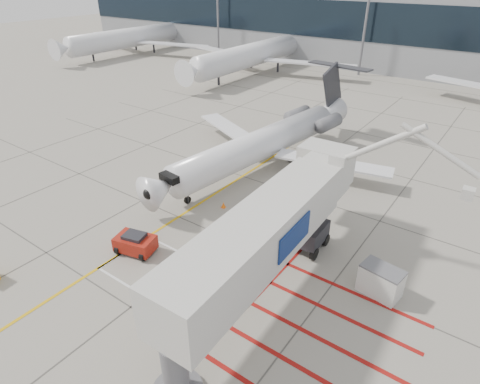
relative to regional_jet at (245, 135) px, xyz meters
The scene contains 10 objects.
ground_plane 13.52m from the regional_jet, 71.84° to the right, with size 260.00×260.00×0.00m, color gray.
regional_jet is the anchor object (origin of this frame).
jet_bridge 15.26m from the regional_jet, 52.33° to the right, with size 8.92×18.83×7.53m, color silver, non-canonical shape.
pushback_tug 13.27m from the regional_jet, 87.19° to the right, with size 2.43×1.52×1.42m, color #9E1B0F, non-canonical shape.
baggage_cart 8.73m from the regional_jet, 48.60° to the right, with size 2.02×1.28×1.28m, color #5D5C62, non-canonical shape.
ground_power_unit 16.53m from the regional_jet, 27.74° to the right, with size 2.20×1.28×1.74m, color silver, non-canonical shape.
cone_nose 6.69m from the regional_jet, 71.30° to the right, with size 0.34×0.34×0.47m, color orange.
cone_side 9.99m from the regional_jet, 42.21° to the right, with size 0.31×0.31×0.43m, color #FE5E0D.
bg_aircraft_a 61.39m from the regional_jet, 146.76° to the left, with size 33.68×37.43×11.23m, color silver, non-canonical shape.
bg_aircraft_b 39.61m from the regional_jet, 121.78° to the left, with size 33.15×36.83×11.05m, color silver, non-canonical shape.
Camera 1 is at (13.87, -13.25, 15.85)m, focal length 30.00 mm.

